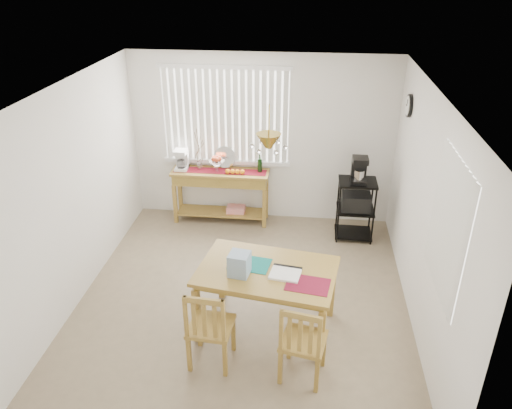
# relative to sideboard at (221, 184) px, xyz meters

# --- Properties ---
(ground) EXTENTS (4.00, 4.50, 0.01)m
(ground) POSITION_rel_sideboard_xyz_m (0.61, -2.02, -0.64)
(ground) COLOR gray
(room_shell) EXTENTS (4.20, 4.70, 2.70)m
(room_shell) POSITION_rel_sideboard_xyz_m (0.61, -2.00, 1.06)
(room_shell) COLOR white
(room_shell) RESTS_ON ground
(sideboard) EXTENTS (1.50, 0.42, 0.84)m
(sideboard) POSITION_rel_sideboard_xyz_m (0.00, 0.00, 0.00)
(sideboard) COLOR #A38137
(sideboard) RESTS_ON ground
(sideboard_items) EXTENTS (1.42, 0.35, 0.65)m
(sideboard_items) POSITION_rel_sideboard_xyz_m (-0.24, 0.01, 0.34)
(sideboard_items) COLOR maroon
(sideboard_items) RESTS_ON sideboard
(wire_cart) EXTENTS (0.54, 0.43, 0.92)m
(wire_cart) POSITION_rel_sideboard_xyz_m (2.05, -0.31, -0.08)
(wire_cart) COLOR black
(wire_cart) RESTS_ON ground
(cart_items) EXTENTS (0.22, 0.26, 0.38)m
(cart_items) POSITION_rel_sideboard_xyz_m (2.05, -0.30, 0.46)
(cart_items) COLOR black
(cart_items) RESTS_ON wire_cart
(dining_table) EXTENTS (1.60, 1.16, 0.79)m
(dining_table) POSITION_rel_sideboard_xyz_m (0.94, -2.49, 0.06)
(dining_table) COLOR #A38137
(dining_table) RESTS_ON ground
(table_items) EXTENTS (1.13, 0.70, 0.25)m
(table_items) POSITION_rel_sideboard_xyz_m (0.78, -2.59, 0.25)
(table_items) COLOR #167B77
(table_items) RESTS_ON dining_table
(chair_left) EXTENTS (0.47, 0.47, 0.95)m
(chair_left) POSITION_rel_sideboard_xyz_m (0.42, -3.11, -0.17)
(chair_left) COLOR #A38137
(chair_left) RESTS_ON ground
(chair_right) EXTENTS (0.50, 0.50, 0.92)m
(chair_right) POSITION_rel_sideboard_xyz_m (1.36, -3.20, -0.18)
(chair_right) COLOR #A38137
(chair_right) RESTS_ON ground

